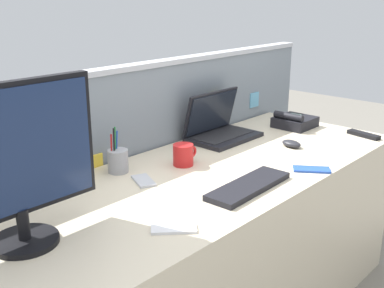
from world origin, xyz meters
The scene contains 13 objects.
desk centered at (0.00, 0.00, 0.37)m, with size 2.13×0.76×0.73m, color beige.
cubicle_divider centered at (0.00, 0.42, 0.57)m, with size 2.59×0.08×1.13m.
desktop_monitor centered at (-0.76, 0.03, 0.99)m, with size 0.51×0.20×0.48m.
laptop centered at (0.44, 0.27, 0.79)m, with size 0.36×0.24×0.23m.
desk_phone centered at (0.87, 0.10, 0.77)m, with size 0.20×0.19×0.09m.
keyboard_main centered at (0.01, -0.22, 0.75)m, with size 0.39×0.12×0.02m, color black.
computer_mouse_right_hand centered at (0.56, -0.07, 0.75)m, with size 0.06×0.10×0.03m, color #232328.
pen_cup centered at (-0.20, 0.27, 0.78)m, with size 0.08×0.08×0.19m.
cell_phone_white_slab centered at (-0.40, -0.24, 0.74)m, with size 0.06×0.14×0.01m, color silver.
cell_phone_silver_slab centered at (-0.20, 0.12, 0.74)m, with size 0.06×0.13×0.01m, color #B7BAC1.
cell_phone_blue_case centered at (0.34, -0.30, 0.74)m, with size 0.06×0.15×0.01m, color blue.
tv_remote centered at (0.96, -0.26, 0.74)m, with size 0.04×0.17×0.02m, color black.
coffee_mug centered at (0.04, 0.13, 0.78)m, with size 0.12×0.09×0.09m.
Camera 1 is at (-1.35, -1.18, 1.44)m, focal length 44.87 mm.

